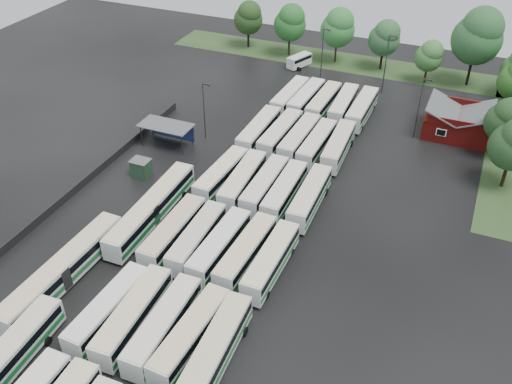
% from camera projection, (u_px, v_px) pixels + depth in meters
% --- Properties ---
extents(ground, '(160.00, 160.00, 0.00)m').
position_uv_depth(ground, '(201.00, 259.00, 67.86)').
color(ground, black).
rests_on(ground, ground).
extents(brick_building, '(10.07, 8.60, 5.39)m').
position_uv_depth(brick_building, '(457.00, 124.00, 91.21)').
color(brick_building, maroon).
rests_on(brick_building, ground).
extents(wash_shed, '(8.20, 4.20, 3.58)m').
position_uv_depth(wash_shed, '(167.00, 127.00, 88.16)').
color(wash_shed, '#2D2D30').
rests_on(wash_shed, ground).
extents(utility_hut, '(2.70, 2.20, 2.62)m').
position_uv_depth(utility_hut, '(141.00, 168.00, 81.73)').
color(utility_hut, '#1B3721').
rests_on(utility_hut, ground).
extents(grass_strip_north, '(80.00, 10.00, 0.01)m').
position_uv_depth(grass_strip_north, '(358.00, 64.00, 115.86)').
color(grass_strip_north, '#29421C').
rests_on(grass_strip_north, ground).
extents(west_fence, '(0.10, 50.00, 1.20)m').
position_uv_depth(west_fence, '(88.00, 179.00, 80.61)').
color(west_fence, '#2D2D30').
rests_on(west_fence, ground).
extents(bus_r1c0, '(2.91, 11.86, 3.28)m').
position_uv_depth(bus_r1c0, '(108.00, 309.00, 58.89)').
color(bus_r1c0, silver).
rests_on(bus_r1c0, ground).
extents(bus_r1c1, '(3.17, 12.44, 3.43)m').
position_uv_depth(bus_r1c1, '(133.00, 315.00, 58.06)').
color(bus_r1c1, silver).
rests_on(bus_r1c1, ground).
extents(bus_r1c2, '(2.88, 12.30, 3.41)m').
position_uv_depth(bus_r1c2, '(163.00, 325.00, 57.01)').
color(bus_r1c2, silver).
rests_on(bus_r1c2, ground).
extents(bus_r1c3, '(3.12, 12.12, 3.34)m').
position_uv_depth(bus_r1c3, '(191.00, 335.00, 56.03)').
color(bus_r1c3, silver).
rests_on(bus_r1c3, ground).
extents(bus_r1c4, '(3.21, 12.54, 3.46)m').
position_uv_depth(bus_r1c4, '(217.00, 348.00, 54.67)').
color(bus_r1c4, silver).
rests_on(bus_r1c4, ground).
extents(bus_r2c0, '(2.65, 12.31, 3.43)m').
position_uv_depth(bus_r2c0, '(173.00, 232.00, 69.00)').
color(bus_r2c0, silver).
rests_on(bus_r2c0, ground).
extents(bus_r2c1, '(2.81, 11.85, 3.28)m').
position_uv_depth(bus_r2c1, '(197.00, 238.00, 68.20)').
color(bus_r2c1, silver).
rests_on(bus_r2c1, ground).
extents(bus_r2c2, '(2.90, 12.10, 3.35)m').
position_uv_depth(bus_r2c2, '(220.00, 246.00, 66.99)').
color(bus_r2c2, silver).
rests_on(bus_r2c2, ground).
extents(bus_r2c3, '(3.01, 12.23, 3.38)m').
position_uv_depth(bus_r2c3, '(246.00, 252.00, 66.03)').
color(bus_r2c3, silver).
rests_on(bus_r2c3, ground).
extents(bus_r2c4, '(2.64, 12.05, 3.35)m').
position_uv_depth(bus_r2c4, '(271.00, 261.00, 64.83)').
color(bus_r2c4, silver).
rests_on(bus_r2c4, ground).
extents(bus_r3c0, '(3.11, 11.94, 3.29)m').
position_uv_depth(bus_r3c0, '(221.00, 175.00, 79.38)').
color(bus_r3c0, silver).
rests_on(bus_r3c0, ground).
extents(bus_r3c1, '(3.13, 12.37, 3.41)m').
position_uv_depth(bus_r3c1, '(243.00, 181.00, 78.07)').
color(bus_r3c1, silver).
rests_on(bus_r3c1, ground).
extents(bus_r3c2, '(2.60, 12.02, 3.34)m').
position_uv_depth(bus_r3c2, '(265.00, 185.00, 77.19)').
color(bus_r3c2, silver).
rests_on(bus_r3c2, ground).
extents(bus_r3c3, '(2.70, 11.98, 3.33)m').
position_uv_depth(bus_r3c3, '(284.00, 191.00, 76.09)').
color(bus_r3c3, silver).
rests_on(bus_r3c3, ground).
extents(bus_r3c4, '(2.91, 12.32, 3.41)m').
position_uv_depth(bus_r3c4, '(310.00, 197.00, 74.93)').
color(bus_r3c4, silver).
rests_on(bus_r3c4, ground).
extents(bus_r4c0, '(2.66, 12.44, 3.46)m').
position_uv_depth(bus_r4c0, '(259.00, 131.00, 89.39)').
color(bus_r4c0, silver).
rests_on(bus_r4c0, ground).
extents(bus_r4c1, '(3.03, 12.45, 3.44)m').
position_uv_depth(bus_r4c1, '(280.00, 134.00, 88.61)').
color(bus_r4c1, silver).
rests_on(bus_r4c1, ground).
extents(bus_r4c2, '(2.92, 12.31, 3.41)m').
position_uv_depth(bus_r4c2, '(299.00, 138.00, 87.51)').
color(bus_r4c2, silver).
rests_on(bus_r4c2, ground).
extents(bus_r4c3, '(2.78, 11.98, 3.32)m').
position_uv_depth(bus_r4c3, '(317.00, 144.00, 86.23)').
color(bus_r4c3, silver).
rests_on(bus_r4c3, ground).
extents(bus_r4c4, '(3.07, 12.22, 3.37)m').
position_uv_depth(bus_r4c4, '(338.00, 146.00, 85.67)').
color(bus_r4c4, silver).
rests_on(bus_r4c4, ground).
extents(bus_r5c0, '(3.04, 12.16, 3.36)m').
position_uv_depth(bus_r5c0, '(290.00, 97.00, 99.45)').
color(bus_r5c0, silver).
rests_on(bus_r5c0, ground).
extents(bus_r5c1, '(3.07, 12.10, 3.34)m').
position_uv_depth(bus_r5c1, '(306.00, 99.00, 98.84)').
color(bus_r5c1, silver).
rests_on(bus_r5c1, ground).
extents(bus_r5c2, '(2.90, 12.07, 3.34)m').
position_uv_depth(bus_r5c2, '(324.00, 102.00, 97.68)').
color(bus_r5c2, silver).
rests_on(bus_r5c2, ground).
extents(bus_r5c3, '(2.92, 12.05, 3.33)m').
position_uv_depth(bus_r5c3, '(343.00, 105.00, 96.89)').
color(bus_r5c3, silver).
rests_on(bus_r5c3, ground).
extents(bus_r5c4, '(2.69, 12.41, 3.45)m').
position_uv_depth(bus_r5c4, '(362.00, 109.00, 95.51)').
color(bus_r5c4, silver).
rests_on(bus_r5c4, ground).
extents(artic_bus_west_b, '(2.97, 18.60, 3.44)m').
position_uv_depth(artic_bus_west_b, '(152.00, 209.00, 72.78)').
color(artic_bus_west_b, silver).
rests_on(artic_bus_west_b, ground).
extents(artic_bus_west_c, '(3.16, 18.75, 3.47)m').
position_uv_depth(artic_bus_west_c, '(63.00, 271.00, 63.41)').
color(artic_bus_west_c, silver).
rests_on(artic_bus_west_c, ground).
extents(minibus, '(3.89, 5.82, 2.39)m').
position_uv_depth(minibus, '(299.00, 60.00, 114.05)').
color(minibus, white).
rests_on(minibus, ground).
extents(tree_north_0, '(6.11, 6.11, 10.12)m').
position_uv_depth(tree_north_0, '(249.00, 17.00, 119.68)').
color(tree_north_0, black).
rests_on(tree_north_0, ground).
extents(tree_north_1, '(6.59, 6.59, 10.91)m').
position_uv_depth(tree_north_1, '(290.00, 22.00, 115.64)').
color(tree_north_1, '#30251A').
rests_on(tree_north_1, ground).
extents(tree_north_2, '(6.83, 6.83, 11.31)m').
position_uv_depth(tree_north_2, '(338.00, 27.00, 112.50)').
color(tree_north_2, black).
rests_on(tree_north_2, ground).
extents(tree_north_3, '(6.14, 6.14, 10.17)m').
position_uv_depth(tree_north_3, '(385.00, 37.00, 109.93)').
color(tree_north_3, black).
rests_on(tree_north_3, ground).
extents(tree_north_4, '(5.17, 5.17, 8.55)m').
position_uv_depth(tree_north_4, '(430.00, 56.00, 105.20)').
color(tree_north_4, black).
rests_on(tree_north_4, ground).
extents(tree_north_5, '(9.06, 9.06, 15.01)m').
position_uv_depth(tree_north_5, '(479.00, 35.00, 102.01)').
color(tree_north_5, black).
rests_on(tree_north_5, ground).
extents(tree_east_1, '(5.91, 5.91, 9.78)m').
position_uv_depth(tree_east_1, '(506.00, 120.00, 83.13)').
color(tree_east_1, '#3A2A1C').
rests_on(tree_east_1, ground).
extents(lamp_post_ne, '(1.55, 0.30, 10.07)m').
position_uv_depth(lamp_post_ne, '(420.00, 104.00, 88.24)').
color(lamp_post_ne, '#2D2D30').
rests_on(lamp_post_ne, ground).
extents(lamp_post_nw, '(1.45, 0.28, 9.42)m').
position_uv_depth(lamp_post_nw, '(205.00, 107.00, 88.31)').
color(lamp_post_nw, '#2D2D30').
rests_on(lamp_post_nw, ground).
extents(lamp_post_back_w, '(1.48, 0.29, 9.61)m').
position_uv_depth(lamp_post_back_w, '(323.00, 50.00, 107.36)').
color(lamp_post_back_w, '#2D2D30').
rests_on(lamp_post_back_w, ground).
extents(lamp_post_back_e, '(1.67, 0.33, 10.84)m').
position_uv_depth(lamp_post_back_e, '(387.00, 60.00, 101.41)').
color(lamp_post_back_e, '#2D2D30').
rests_on(lamp_post_back_e, ground).
extents(puddle_2, '(5.02, 5.02, 0.01)m').
position_uv_depth(puddle_2, '(129.00, 243.00, 70.29)').
color(puddle_2, black).
rests_on(puddle_2, ground).
extents(puddle_3, '(4.27, 4.27, 0.01)m').
position_uv_depth(puddle_3, '(212.00, 287.00, 64.03)').
color(puddle_3, black).
rests_on(puddle_3, ground).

